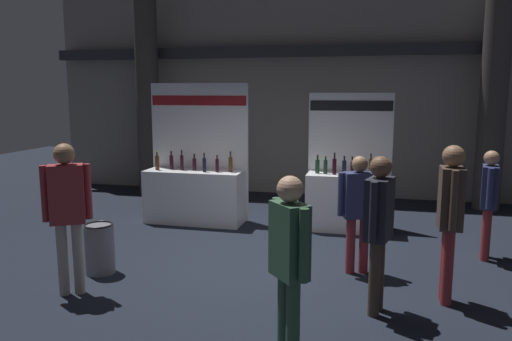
{
  "coord_description": "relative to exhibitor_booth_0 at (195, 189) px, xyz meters",
  "views": [
    {
      "loc": [
        1.49,
        -6.49,
        2.41
      ],
      "look_at": [
        -0.27,
        0.79,
        1.21
      ],
      "focal_mm": 34.77,
      "sensor_mm": 36.0,
      "label": 1
    }
  ],
  "objects": [
    {
      "name": "trash_bin",
      "position": [
        -0.31,
        -2.78,
        -0.28
      ],
      "size": [
        0.39,
        0.39,
        0.68
      ],
      "color": "slate",
      "rests_on": "ground_plane"
    },
    {
      "name": "visitor_3",
      "position": [
        -0.27,
        -3.48,
        0.47
      ],
      "size": [
        0.49,
        0.39,
        1.82
      ],
      "rotation": [
        0.0,
        0.0,
        0.52
      ],
      "color": "#ADA393",
      "rests_on": "ground_plane"
    },
    {
      "name": "visitor_2",
      "position": [
        3.27,
        -3.15,
        0.43
      ],
      "size": [
        0.33,
        0.55,
        1.74
      ],
      "rotation": [
        0.0,
        0.0,
        1.32
      ],
      "color": "#47382D",
      "rests_on": "ground_plane"
    },
    {
      "name": "hall_colonnade",
      "position": [
        1.71,
        3.02,
        2.32
      ],
      "size": [
        12.56,
        1.11,
        5.99
      ],
      "color": "gray",
      "rests_on": "ground_plane"
    },
    {
      "name": "ground_plane",
      "position": [
        1.71,
        -1.96,
        -0.62
      ],
      "size": [
        25.13,
        25.13,
        0.0
      ],
      "primitive_type": "plane",
      "color": "black"
    },
    {
      "name": "exhibitor_booth_0",
      "position": [
        0.0,
        0.0,
        0.0
      ],
      "size": [
        1.89,
        0.66,
        2.56
      ],
      "color": "white",
      "rests_on": "ground_plane"
    },
    {
      "name": "exhibitor_booth_1",
      "position": [
        2.77,
        0.17,
        -0.01
      ],
      "size": [
        1.47,
        0.66,
        2.38
      ],
      "color": "white",
      "rests_on": "ground_plane"
    },
    {
      "name": "visitor_5",
      "position": [
        3.02,
        -1.97,
        0.32
      ],
      "size": [
        0.53,
        0.34,
        1.58
      ],
      "rotation": [
        0.0,
        0.0,
        0.32
      ],
      "color": "maroon",
      "rests_on": "ground_plane"
    },
    {
      "name": "visitor_6",
      "position": [
        2.52,
        -4.43,
        0.39
      ],
      "size": [
        0.4,
        0.42,
        1.71
      ],
      "rotation": [
        0.0,
        0.0,
        2.28
      ],
      "color": "#33563D",
      "rests_on": "ground_plane"
    },
    {
      "name": "visitor_7",
      "position": [
        4.05,
        -2.68,
        0.48
      ],
      "size": [
        0.25,
        0.52,
        1.82
      ],
      "rotation": [
        0.0,
        0.0,
        4.71
      ],
      "color": "maroon",
      "rests_on": "ground_plane"
    },
    {
      "name": "visitor_8",
      "position": [
        4.81,
        -0.95,
        0.32
      ],
      "size": [
        0.28,
        0.59,
        1.58
      ],
      "rotation": [
        0.0,
        0.0,
        4.53
      ],
      "color": "maroon",
      "rests_on": "ground_plane"
    }
  ]
}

